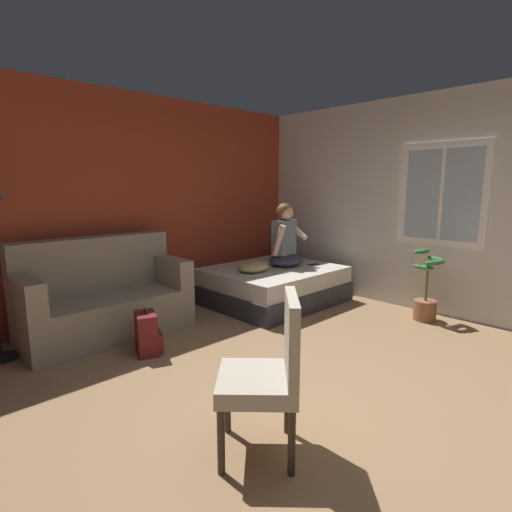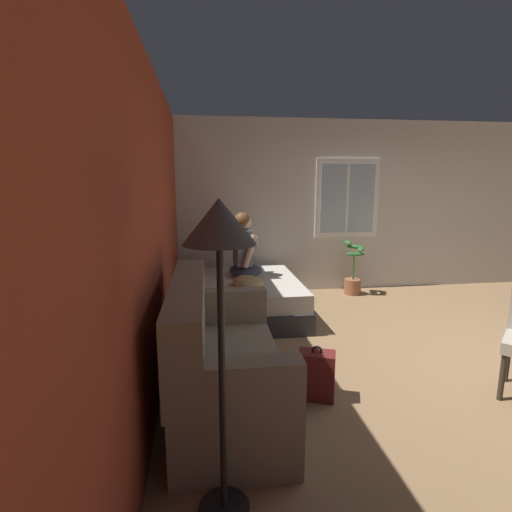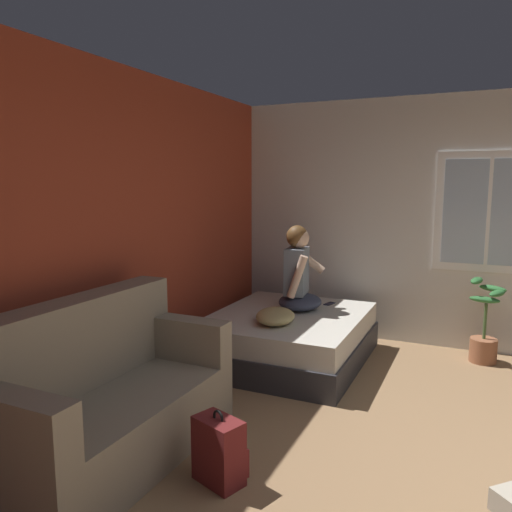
# 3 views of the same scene
# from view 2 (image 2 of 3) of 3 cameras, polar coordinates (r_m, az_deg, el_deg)

# --- Properties ---
(ground_plane) EXTENTS (40.00, 40.00, 0.00)m
(ground_plane) POSITION_cam_2_polar(r_m,az_deg,el_deg) (4.68, 29.31, -13.00)
(ground_plane) COLOR #93704C
(wall_back_accent) EXTENTS (10.58, 0.16, 2.70)m
(wall_back_accent) POSITION_cam_2_polar(r_m,az_deg,el_deg) (3.42, -15.33, 3.21)
(wall_back_accent) COLOR #993823
(wall_back_accent) RESTS_ON ground
(wall_side_with_window) EXTENTS (0.19, 7.56, 2.70)m
(wall_side_with_window) POSITION_cam_2_polar(r_m,az_deg,el_deg) (6.81, 15.72, 6.86)
(wall_side_with_window) COLOR silver
(wall_side_with_window) RESTS_ON ground
(bed) EXTENTS (1.73, 1.47, 0.48)m
(bed) POSITION_cam_2_polar(r_m,az_deg,el_deg) (5.33, -1.68, -5.98)
(bed) COLOR #2D2D33
(bed) RESTS_ON ground
(couch) EXTENTS (1.71, 0.85, 1.04)m
(couch) POSITION_cam_2_polar(r_m,az_deg,el_deg) (3.20, -5.38, -14.90)
(couch) COLOR gray
(couch) RESTS_ON ground
(person_seated) EXTENTS (0.57, 0.50, 0.88)m
(person_seated) POSITION_cam_2_polar(r_m,az_deg,el_deg) (5.41, -1.73, 0.80)
(person_seated) COLOR #383D51
(person_seated) RESTS_ON bed
(backpack) EXTENTS (0.31, 0.34, 0.46)m
(backpack) POSITION_cam_2_polar(r_m,az_deg,el_deg) (3.47, 8.61, -16.52)
(backpack) COLOR maroon
(backpack) RESTS_ON ground
(throw_pillow) EXTENTS (0.55, 0.46, 0.14)m
(throw_pillow) POSITION_cam_2_polar(r_m,az_deg,el_deg) (4.89, -1.15, -3.72)
(throw_pillow) COLOR tan
(throw_pillow) RESTS_ON bed
(cell_phone) EXTENTS (0.16, 0.10, 0.01)m
(cell_phone) POSITION_cam_2_polar(r_m,az_deg,el_deg) (5.84, 0.24, -1.96)
(cell_phone) COLOR black
(cell_phone) RESTS_ON bed
(floor_lamp) EXTENTS (0.36, 0.36, 1.70)m
(floor_lamp) POSITION_cam_2_polar(r_m,az_deg,el_deg) (1.92, -5.19, 0.18)
(floor_lamp) COLOR black
(floor_lamp) RESTS_ON ground
(potted_plant) EXTENTS (0.39, 0.37, 0.85)m
(potted_plant) POSITION_cam_2_polar(r_m,az_deg,el_deg) (6.45, 13.71, -2.70)
(potted_plant) COLOR #995B3D
(potted_plant) RESTS_ON ground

